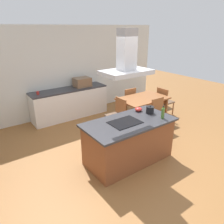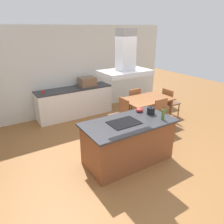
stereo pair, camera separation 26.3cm
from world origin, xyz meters
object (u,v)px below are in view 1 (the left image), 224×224
Objects in this scene: chair_at_left_end at (118,113)px; chair_facing_back_wall at (128,100)px; cooktop at (125,122)px; coffee_mug_red at (38,93)px; olive_oil_bottle at (163,113)px; countertop_microwave at (82,82)px; tea_kettle at (150,110)px; chair_at_right_end at (164,100)px; range_hood at (127,60)px; chair_facing_island at (160,113)px; mixing_bowl at (139,109)px; dining_table at (143,101)px.

chair_at_left_end is 1.00× the size of chair_facing_back_wall.
coffee_mug_red is at bearing 105.38° from cooktop.
cooktop is 0.82m from olive_oil_bottle.
tea_kettle is at bearing -87.34° from countertop_microwave.
cooktop is 1.54m from chair_at_left_end.
tea_kettle is at bearing 5.02° from cooktop.
countertop_microwave is 0.56× the size of chair_at_right_end.
tea_kettle is at bearing -91.72° from chair_at_left_end.
chair_facing_back_wall is at bearing -20.25° from coffee_mug_red.
cooktop is 2.95m from countertop_microwave.
coffee_mug_red is at bearing 105.38° from range_hood.
chair_at_right_end is (1.87, 1.20, -0.47)m from tea_kettle.
chair_facing_island is at bearing 43.29° from olive_oil_bottle.
chair_at_right_end is 0.99× the size of range_hood.
mixing_bowl is 1.78× the size of coffee_mug_red.
olive_oil_bottle is (0.76, -0.28, 0.11)m from cooktop.
countertop_microwave is (0.62, 2.88, 0.13)m from cooktop.
dining_table is at bearing 180.00° from chair_at_right_end.
countertop_microwave reaches higher than dining_table.
countertop_microwave is at bearing 141.11° from chair_at_right_end.
countertop_microwave is at bearing 95.92° from chair_at_left_end.
olive_oil_bottle reaches higher than mixing_bowl.
range_hood is at bearing -131.32° from chair_facing_back_wall.
tea_kettle is 0.25× the size of chair_facing_island.
range_hood reaches higher than dining_table.
coffee_mug_red is (-1.40, -0.03, -0.09)m from countertop_microwave.
chair_facing_island is 1.33m from chair_facing_back_wall.
countertop_microwave is 0.56× the size of chair_facing_back_wall.
coffee_mug_red is at bearing 119.04° from mixing_bowl.
olive_oil_bottle reaches higher than chair_at_left_end.
chair_facing_back_wall is at bearing 143.99° from chair_at_right_end.
dining_table is (0.94, 1.55, -0.35)m from olive_oil_bottle.
olive_oil_bottle reaches higher than tea_kettle.
countertop_microwave reaches higher than mixing_bowl.
chair_at_left_end is at bearing -84.08° from countertop_microwave.
chair_at_left_end is 1.13m from chair_facing_back_wall.
olive_oil_bottle reaches higher than chair_at_right_end.
coffee_mug_red is 0.10× the size of chair_facing_back_wall.
cooktop is at bearing -102.11° from countertop_microwave.
dining_table is 1.57× the size of chair_at_left_end.
cooktop is at bearing -131.32° from chair_facing_back_wall.
countertop_microwave reaches higher than chair_at_left_end.
mixing_bowl is at bearing -99.07° from chair_at_left_end.
countertop_microwave is 1.41m from coffee_mug_red.
chair_facing_back_wall is (2.48, -0.92, -0.44)m from coffee_mug_red.
chair_at_left_end is 2.18m from range_hood.
chair_facing_back_wall is (-0.92, 0.67, 0.00)m from chair_at_right_end.
mixing_bowl is 0.18× the size of chair_at_right_end.
countertop_microwave is at bearing 77.89° from cooktop.
countertop_microwave is 2.62m from chair_at_right_end.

